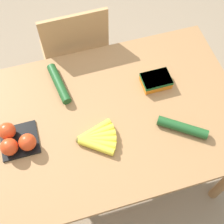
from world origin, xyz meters
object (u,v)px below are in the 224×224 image
object	(u,v)px
tomato_pack	(15,140)
carrot_bag	(156,80)
chair	(76,58)
cucumber_near	(182,127)
banana_bunch	(96,138)
cucumber_far	(59,84)

from	to	relation	value
tomato_pack	carrot_bag	bearing A→B (deg)	10.78
chair	carrot_bag	size ratio (longest dim) A/B	6.50
carrot_bag	cucumber_near	distance (m)	0.30
banana_bunch	cucumber_near	bearing A→B (deg)	-8.71
chair	tomato_pack	world-z (taller)	chair
banana_bunch	cucumber_far	distance (m)	0.38
cucumber_near	cucumber_far	size ratio (longest dim) A/B	0.91
tomato_pack	cucumber_near	xyz separation A→B (m)	(0.79, -0.15, -0.02)
carrot_bag	tomato_pack	bearing A→B (deg)	-169.22
cucumber_near	cucumber_far	world-z (taller)	same
chair	cucumber_far	size ratio (longest dim) A/B	3.90
cucumber_far	cucumber_near	bearing A→B (deg)	-38.84
carrot_bag	chair	bearing A→B (deg)	123.93
chair	cucumber_near	world-z (taller)	chair
banana_bunch	tomato_pack	xyz separation A→B (m)	(-0.37, 0.09, 0.03)
banana_bunch	carrot_bag	distance (m)	0.45
carrot_bag	cucumber_far	size ratio (longest dim) A/B	0.60
tomato_pack	carrot_bag	xyz separation A→B (m)	(0.76, 0.14, -0.01)
carrot_bag	cucumber_far	distance (m)	0.51
tomato_pack	cucumber_far	bearing A→B (deg)	46.37
chair	cucumber_far	bearing A→B (deg)	67.52
cucumber_near	carrot_bag	bearing A→B (deg)	95.53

